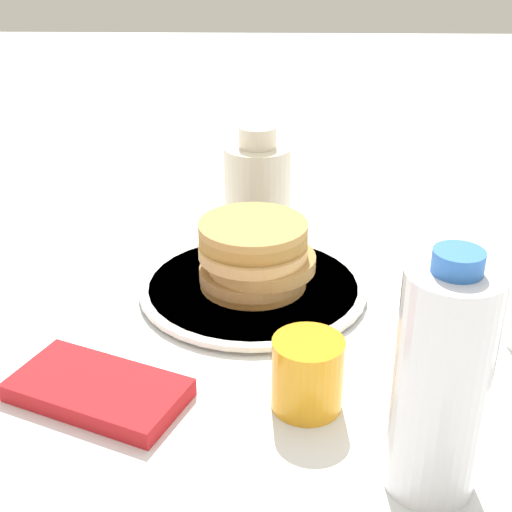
{
  "coord_description": "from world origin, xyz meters",
  "views": [
    {
      "loc": [
        -0.02,
        0.81,
        0.46
      ],
      "look_at": [
        -0.0,
        0.0,
        0.05
      ],
      "focal_mm": 50.0,
      "sensor_mm": 36.0,
      "label": 1
    }
  ],
  "objects_px": {
    "juice_glass": "(307,374)",
    "cream_jug": "(257,178)",
    "plate": "(256,288)",
    "pancake_stack": "(254,255)",
    "water_bottle_near": "(441,382)"
  },
  "relations": [
    {
      "from": "juice_glass",
      "to": "cream_jug",
      "type": "xyz_separation_m",
      "value": [
        0.06,
        -0.48,
        0.03
      ]
    },
    {
      "from": "plate",
      "to": "juice_glass",
      "type": "distance_m",
      "value": 0.24
    },
    {
      "from": "pancake_stack",
      "to": "juice_glass",
      "type": "relative_size",
      "value": 1.98
    },
    {
      "from": "plate",
      "to": "pancake_stack",
      "type": "bearing_deg",
      "value": 10.57
    },
    {
      "from": "pancake_stack",
      "to": "cream_jug",
      "type": "distance_m",
      "value": 0.25
    },
    {
      "from": "juice_glass",
      "to": "water_bottle_near",
      "type": "height_order",
      "value": "water_bottle_near"
    },
    {
      "from": "plate",
      "to": "juice_glass",
      "type": "xyz_separation_m",
      "value": [
        -0.06,
        0.23,
        0.03
      ]
    },
    {
      "from": "pancake_stack",
      "to": "cream_jug",
      "type": "relative_size",
      "value": 1.02
    },
    {
      "from": "plate",
      "to": "cream_jug",
      "type": "distance_m",
      "value": 0.26
    },
    {
      "from": "cream_jug",
      "to": "water_bottle_near",
      "type": "relative_size",
      "value": 0.66
    },
    {
      "from": "pancake_stack",
      "to": "water_bottle_near",
      "type": "distance_m",
      "value": 0.37
    },
    {
      "from": "juice_glass",
      "to": "water_bottle_near",
      "type": "xyz_separation_m",
      "value": [
        -0.1,
        0.1,
        0.07
      ]
    },
    {
      "from": "cream_jug",
      "to": "plate",
      "type": "bearing_deg",
      "value": 91.03
    },
    {
      "from": "plate",
      "to": "cream_jug",
      "type": "xyz_separation_m",
      "value": [
        0.0,
        -0.25,
        0.06
      ]
    },
    {
      "from": "plate",
      "to": "water_bottle_near",
      "type": "height_order",
      "value": "water_bottle_near"
    }
  ]
}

